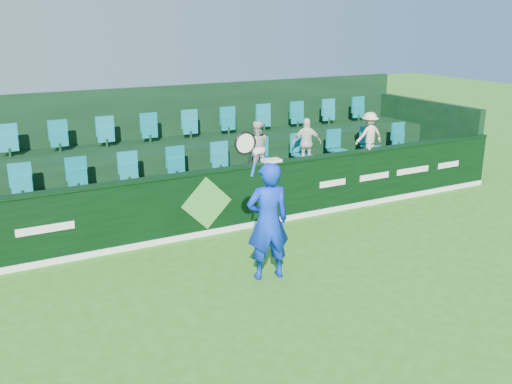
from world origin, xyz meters
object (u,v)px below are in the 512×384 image
spectator_right (369,135)px  drinks_bottle (369,145)px  spectator_left (256,148)px  towel (271,161)px  tennis_player (268,221)px  spectator_middle (307,143)px

spectator_right → drinks_bottle: spectator_right is taller
spectator_left → towel: spectator_left is taller
drinks_bottle → spectator_left: bearing=154.8°
tennis_player → drinks_bottle: (4.06, 2.39, 0.42)m
spectator_left → spectator_right: spectator_left is taller
spectator_middle → spectator_left: bearing=24.2°
tennis_player → spectator_middle: size_ratio=2.22×
spectator_middle → spectator_right: bearing=-155.8°
spectator_left → drinks_bottle: spectator_left is taller
spectator_middle → drinks_bottle: bearing=155.9°
towel → drinks_bottle: (2.63, 0.00, 0.07)m
spectator_left → towel: (-0.24, -1.12, -0.04)m
spectator_right → towel: (-3.53, -1.12, -0.02)m
tennis_player → drinks_bottle: 4.73m
spectator_middle → towel: bearing=58.8°
spectator_middle → spectator_right: (1.91, 0.00, 0.00)m
towel → spectator_middle: bearing=34.6°
spectator_right → towel: bearing=20.1°
tennis_player → spectator_middle: (3.06, 3.51, 0.37)m
spectator_left → towel: size_ratio=3.12×
tennis_player → towel: size_ratio=6.68×
towel → drinks_bottle: bearing=0.0°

